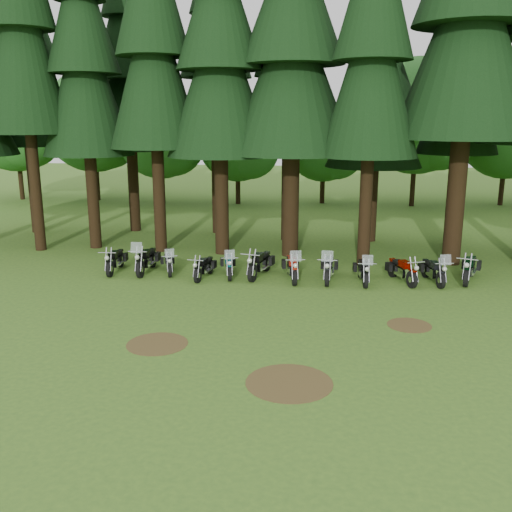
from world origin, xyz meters
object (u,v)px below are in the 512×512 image
object	(u,v)px
motorcycle_8	(363,271)
motorcycle_9	(402,271)
motorcycle_4	(229,266)
motorcycle_5	(260,264)
motorcycle_11	(469,269)
motorcycle_6	(292,268)
motorcycle_7	(329,269)
motorcycle_2	(168,263)
motorcycle_0	(115,261)
motorcycle_10	(433,271)
motorcycle_1	(146,260)
motorcycle_3	(204,268)

from	to	relation	value
motorcycle_8	motorcycle_9	size ratio (longest dim) A/B	1.02
motorcycle_4	motorcycle_9	size ratio (longest dim) A/B	1.00
motorcycle_5	motorcycle_11	xyz separation A→B (m)	(8.43, 0.37, -0.01)
motorcycle_6	motorcycle_11	distance (m)	7.11
motorcycle_4	motorcycle_11	world-z (taller)	motorcycle_4
motorcycle_8	motorcycle_11	world-z (taller)	motorcycle_8
motorcycle_7	motorcycle_8	xyz separation A→B (m)	(1.37, -0.11, -0.04)
motorcycle_9	motorcycle_5	bearing A→B (deg)	157.33
motorcycle_4	motorcycle_7	distance (m)	4.11
motorcycle_2	motorcycle_9	distance (m)	9.62
motorcycle_11	motorcycle_5	bearing A→B (deg)	-158.00
motorcycle_0	motorcycle_10	bearing A→B (deg)	-4.47
motorcycle_2	motorcycle_9	xyz separation A→B (m)	(9.62, -0.17, 0.05)
motorcycle_0	motorcycle_9	world-z (taller)	motorcycle_0
motorcycle_4	motorcycle_10	world-z (taller)	motorcycle_10
motorcycle_9	motorcycle_7	bearing A→B (deg)	161.59
motorcycle_8	motorcycle_1	bearing A→B (deg)	173.08
motorcycle_2	motorcycle_5	xyz separation A→B (m)	(3.89, -0.02, 0.09)
motorcycle_9	motorcycle_11	distance (m)	2.75
motorcycle_2	motorcycle_5	size ratio (longest dim) A/B	0.80
motorcycle_2	motorcycle_8	distance (m)	8.09
motorcycle_10	motorcycle_11	size ratio (longest dim) A/B	0.95
motorcycle_3	motorcycle_11	distance (m)	10.71
motorcycle_5	motorcycle_11	bearing A→B (deg)	15.21
motorcycle_7	motorcycle_2	bearing A→B (deg)	-179.42
motorcycle_6	motorcycle_8	world-z (taller)	motorcycle_6
motorcycle_3	motorcycle_9	world-z (taller)	motorcycle_9
motorcycle_5	motorcycle_7	bearing A→B (deg)	6.94
motorcycle_10	motorcycle_11	bearing A→B (deg)	4.09
motorcycle_1	motorcycle_6	distance (m)	6.21
motorcycle_4	motorcycle_11	bearing A→B (deg)	-9.97
motorcycle_6	motorcycle_9	distance (m)	4.38
motorcycle_1	motorcycle_6	bearing A→B (deg)	-3.62
motorcycle_0	motorcycle_10	distance (m)	13.14
motorcycle_3	motorcycle_7	xyz separation A→B (m)	(5.06, 0.25, 0.08)
motorcycle_10	motorcycle_11	xyz separation A→B (m)	(1.48, 0.44, 0.03)
motorcycle_9	motorcycle_10	distance (m)	1.22
motorcycle_3	motorcycle_8	bearing A→B (deg)	8.90
motorcycle_5	motorcycle_0	bearing A→B (deg)	-166.56
motorcycle_6	motorcycle_8	bearing A→B (deg)	-11.35
motorcycle_3	motorcycle_4	distance (m)	1.04
motorcycle_9	motorcycle_10	size ratio (longest dim) A/B	0.96
motorcycle_6	motorcycle_2	bearing A→B (deg)	165.31
motorcycle_2	motorcycle_9	bearing A→B (deg)	-21.01
motorcycle_1	motorcycle_6	size ratio (longest dim) A/B	1.05
motorcycle_8	motorcycle_10	distance (m)	2.78
motorcycle_2	motorcycle_5	distance (m)	3.89
motorcycle_3	motorcycle_4	world-z (taller)	motorcycle_4
motorcycle_1	motorcycle_10	bearing A→B (deg)	-0.66
motorcycle_4	motorcycle_11	xyz separation A→B (m)	(9.71, 0.50, 0.05)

